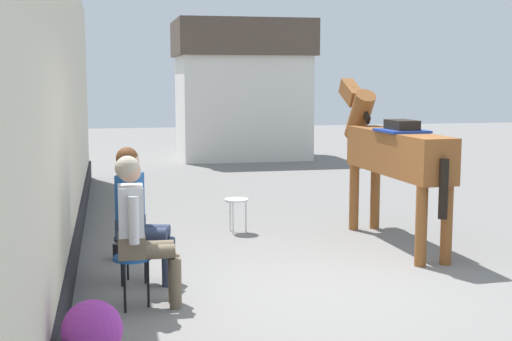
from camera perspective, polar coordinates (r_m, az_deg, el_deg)
name	(u,v)px	position (r m, az deg, el deg)	size (l,w,h in m)	color
ground_plane	(258,228)	(9.79, 0.13, -4.68)	(40.00, 40.00, 0.00)	slate
pub_facade_wall	(55,128)	(7.89, -15.94, 3.37)	(0.34, 14.00, 3.40)	beige
distant_cottage	(242,88)	(18.26, -1.18, 6.70)	(3.40, 2.60, 3.50)	silver
seated_visitor_near	(138,224)	(6.39, -9.50, -4.27)	(0.61, 0.49, 1.39)	#194C99
seated_visitor_far	(137,208)	(7.15, -9.64, -3.02)	(0.61, 0.48, 1.39)	black
saddled_horse_center	(393,152)	(8.89, 11.02, 1.51)	(0.53, 3.00, 2.06)	brown
spare_stool_white	(236,203)	(9.43, -1.60, -2.67)	(0.32, 0.32, 0.46)	white
satchel_bag	(124,251)	(8.27, -10.67, -6.39)	(0.28, 0.12, 0.20)	black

